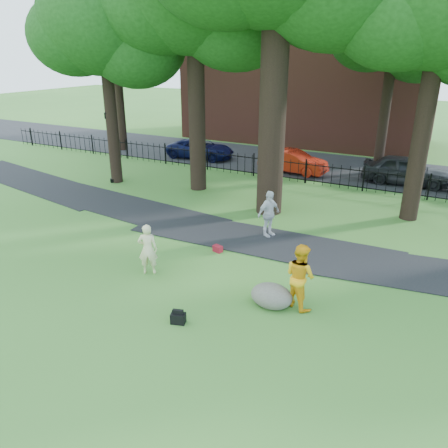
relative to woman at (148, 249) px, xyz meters
The scene contains 16 objects.
ground 1.43m from the woman, ahead, with size 120.00×120.00×0.00m, color #366C25.
footpath 4.57m from the woman, 61.26° to the left, with size 36.00×2.60×0.03m, color black.
street 16.11m from the woman, 85.86° to the left, with size 80.00×7.00×0.02m, color black.
iron_fence 12.10m from the woman, 84.49° to the left, with size 44.00×0.04×1.20m.
brick_building 24.76m from the woman, 96.73° to the left, with size 18.00×8.00×12.00m, color brown.
tree_row 11.30m from the woman, 78.76° to the left, with size 26.82×7.96×12.42m.
woman is the anchor object (origin of this frame).
man 4.83m from the woman, ahead, with size 0.90×0.70×1.86m, color #F5A814.
pedestrian 5.02m from the woman, 64.36° to the left, with size 1.05×0.44×1.79m, color silver.
boulder 4.17m from the woman, ahead, with size 1.18×0.89×0.69m, color #5D5A4D.
lamppost 10.89m from the woman, 137.08° to the left, with size 0.38×0.38×3.79m.
backpack 3.06m from the woman, 38.50° to the right, with size 0.37×0.23×0.28m, color black.
red_bag 2.76m from the woman, 64.17° to the left, with size 0.33×0.21×0.23m, color maroon.
red_sedan 13.80m from the woman, 90.67° to the left, with size 1.36×3.91×1.29m, color #AB1E0D.
navy_van 15.89m from the woman, 114.98° to the left, with size 2.02×4.39×1.22m, color #0B0F37.
grey_car 15.51m from the woman, 67.82° to the left, with size 1.77×4.40×1.50m, color black.
Camera 1 is at (6.72, -9.79, 6.60)m, focal length 35.00 mm.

